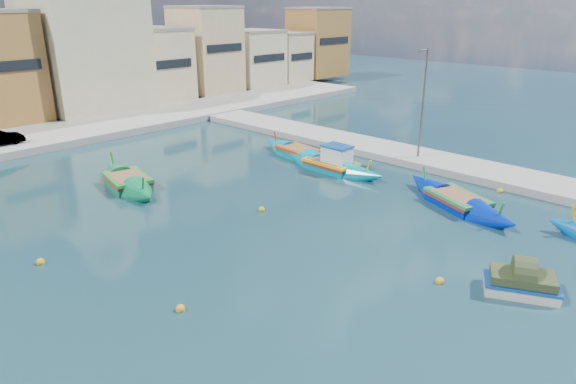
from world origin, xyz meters
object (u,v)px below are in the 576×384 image
church_block (81,29)px  tender_near (522,284)px  luzzu_green (128,183)px  luzzu_turquoise_cabin (331,165)px  quay_street_lamp (422,103)px  luzzu_blue_south (457,202)px  luzzu_cyan_mid (298,153)px

church_block → tender_near: size_ratio=6.06×
church_block → luzzu_green: 26.64m
church_block → tender_near: church_block is taller
luzzu_turquoise_cabin → tender_near: (-7.23, -15.49, 0.08)m
luzzu_green → tender_near: (4.19, -22.53, 0.14)m
church_block → tender_near: bearing=-96.6°
church_block → quay_street_lamp: 35.04m
quay_street_lamp → luzzu_blue_south: size_ratio=0.90×
luzzu_green → luzzu_blue_south: luzzu_green is taller
luzzu_turquoise_cabin → tender_near: bearing=-115.0°
church_block → quay_street_lamp: bearing=-77.7°
tender_near → luzzu_turquoise_cabin: bearing=65.0°
quay_street_lamp → luzzu_green: bearing=148.3°
quay_street_lamp → luzzu_turquoise_cabin: (-5.51, 3.43, -3.99)m
church_block → quay_street_lamp: church_block is taller
church_block → luzzu_turquoise_cabin: bearing=-86.4°
luzzu_green → luzzu_blue_south: bearing=-55.9°
luzzu_blue_south → tender_near: size_ratio=2.81×
luzzu_blue_south → luzzu_cyan_mid: bearing=84.8°
quay_street_lamp → luzzu_cyan_mid: 9.58m
quay_street_lamp → luzzu_blue_south: (-5.82, -5.95, -4.07)m
quay_street_lamp → luzzu_turquoise_cabin: bearing=148.1°
luzzu_turquoise_cabin → luzzu_blue_south: luzzu_turquoise_cabin is taller
church_block → quay_street_lamp: size_ratio=2.39×
quay_street_lamp → luzzu_cyan_mid: bearing=122.2°
church_block → luzzu_turquoise_cabin: (1.93, -30.57, -8.07)m
luzzu_cyan_mid → luzzu_blue_south: size_ratio=0.94×
church_block → luzzu_cyan_mid: 28.04m
luzzu_turquoise_cabin → luzzu_blue_south: (-0.31, -9.38, -0.08)m
luzzu_turquoise_cabin → luzzu_cyan_mid: bearing=77.1°
church_block → luzzu_blue_south: 40.80m
church_block → tender_near: 47.05m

